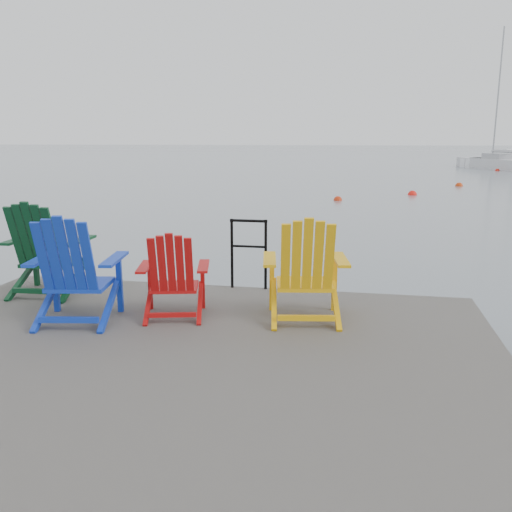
% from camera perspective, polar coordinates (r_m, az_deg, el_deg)
% --- Properties ---
extents(ground, '(400.00, 400.00, 0.00)m').
position_cam_1_polar(ground, '(5.07, -9.36, -16.09)').
color(ground, slate).
rests_on(ground, ground).
extents(dock, '(6.00, 5.00, 1.40)m').
position_cam_1_polar(dock, '(4.92, -9.50, -12.52)').
color(dock, '#2E2C29').
rests_on(dock, ground).
extents(handrail, '(0.48, 0.04, 0.90)m').
position_cam_1_polar(handrail, '(6.90, -0.78, 0.94)').
color(handrail, black).
rests_on(handrail, dock).
extents(chair_green, '(0.95, 0.88, 1.15)m').
position_cam_1_polar(chair_green, '(7.09, -21.35, 0.74)').
color(chair_green, '#09351A').
rests_on(chair_green, dock).
extents(chair_blue, '(1.01, 0.95, 1.14)m').
position_cam_1_polar(chair_blue, '(5.90, -18.59, -1.33)').
color(chair_blue, '#1132B2').
rests_on(chair_blue, dock).
extents(chair_red, '(0.86, 0.81, 0.94)m').
position_cam_1_polar(chair_red, '(5.84, -8.71, -1.96)').
color(chair_red, '#AB0C0C').
rests_on(chair_red, dock).
extents(chair_yellow, '(0.98, 0.92, 1.11)m').
position_cam_1_polar(chair_yellow, '(5.67, 5.25, -1.40)').
color(chair_yellow, '#E8A60C').
rests_on(chair_yellow, dock).
extents(sailboat_near, '(4.81, 8.32, 11.21)m').
position_cam_1_polar(sailboat_near, '(48.40, 23.86, 8.82)').
color(sailboat_near, silver).
rests_on(sailboat_near, ground).
extents(buoy_a, '(0.34, 0.34, 0.34)m').
position_cam_1_polar(buoy_a, '(21.80, 8.61, 5.82)').
color(buoy_a, red).
rests_on(buoy_a, ground).
extents(buoy_b, '(0.39, 0.39, 0.39)m').
position_cam_1_polar(buoy_b, '(24.60, 16.13, 6.20)').
color(buoy_b, red).
rests_on(buoy_b, ground).
extents(buoy_c, '(0.38, 0.38, 0.38)m').
position_cam_1_polar(buoy_c, '(29.94, 20.58, 6.90)').
color(buoy_c, red).
rests_on(buoy_c, ground).
extents(buoy_d, '(0.34, 0.34, 0.34)m').
position_cam_1_polar(buoy_d, '(45.43, 24.06, 8.19)').
color(buoy_d, red).
rests_on(buoy_d, ground).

